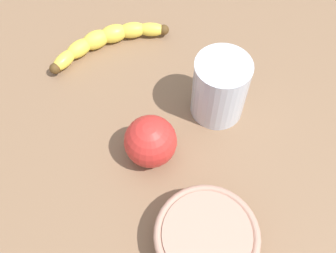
{
  "coord_description": "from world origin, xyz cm",
  "views": [
    {
      "loc": [
        35.19,
        6.75,
        60.34
      ],
      "look_at": [
        1.73,
        2.15,
        5.0
      ],
      "focal_mm": 41.86,
      "sensor_mm": 36.0,
      "label": 1
    }
  ],
  "objects_px": {
    "banana": "(106,40)",
    "apple_fruit": "(149,141)",
    "ceramic_bowl": "(206,238)",
    "smoothie_glass": "(219,90)"
  },
  "relations": [
    {
      "from": "smoothie_glass",
      "to": "apple_fruit",
      "type": "height_order",
      "value": "smoothie_glass"
    },
    {
      "from": "smoothie_glass",
      "to": "ceramic_bowl",
      "type": "distance_m",
      "value": 0.24
    },
    {
      "from": "smoothie_glass",
      "to": "ceramic_bowl",
      "type": "xyz_separation_m",
      "value": [
        0.24,
        0.0,
        -0.02
      ]
    },
    {
      "from": "banana",
      "to": "smoothie_glass",
      "type": "xyz_separation_m",
      "value": [
        0.12,
        0.22,
        0.04
      ]
    },
    {
      "from": "banana",
      "to": "apple_fruit",
      "type": "bearing_deg",
      "value": 84.45
    },
    {
      "from": "ceramic_bowl",
      "to": "apple_fruit",
      "type": "relative_size",
      "value": 1.76
    },
    {
      "from": "ceramic_bowl",
      "to": "apple_fruit",
      "type": "height_order",
      "value": "apple_fruit"
    },
    {
      "from": "ceramic_bowl",
      "to": "smoothie_glass",
      "type": "bearing_deg",
      "value": -179.85
    },
    {
      "from": "smoothie_glass",
      "to": "apple_fruit",
      "type": "relative_size",
      "value": 1.4
    },
    {
      "from": "banana",
      "to": "apple_fruit",
      "type": "relative_size",
      "value": 2.48
    }
  ]
}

